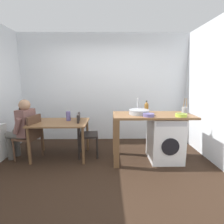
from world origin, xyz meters
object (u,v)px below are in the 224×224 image
dining_table (60,126)px  chair_opposite (84,132)px  seated_person (23,126)px  utensil_crock (185,110)px  washing_machine (165,139)px  mixing_bowl (149,115)px  vase (68,116)px  bottle_tall_green (146,107)px  colander (181,115)px  chair_person_seat (31,135)px

dining_table → chair_opposite: bearing=5.2°
seated_person → utensil_crock: bearing=-77.5°
washing_machine → mixing_bowl: mixing_bowl is taller
utensil_crock → vase: bearing=174.6°
washing_machine → bottle_tall_green: 0.71m
mixing_bowl → dining_table: bearing=167.7°
chair_opposite → mixing_bowl: (1.21, -0.41, 0.44)m
chair_opposite → bottle_tall_green: bottle_tall_green is taller
mixing_bowl → colander: bearing=-2.0°
mixing_bowl → bottle_tall_green: bearing=84.4°
chair_opposite → colander: bearing=71.2°
dining_table → chair_opposite: (0.48, 0.04, -0.14)m
vase → utensil_crock: bearing=-5.4°
washing_machine → mixing_bowl: (-0.39, -0.20, 0.52)m
washing_machine → colander: colander is taller
colander → dining_table: bearing=170.3°
dining_table → colander: colander is taller
dining_table → utensil_crock: utensil_crock is taller
seated_person → mixing_bowl: (2.39, -0.29, 0.28)m
chair_person_seat → colander: size_ratio=4.50×
chair_person_seat → colander: colander is taller
washing_machine → colander: (0.19, -0.22, 0.52)m
utensil_crock → colander: 0.33m
chair_opposite → seated_person: size_ratio=0.75×
chair_opposite → mixing_bowl: mixing_bowl is taller
bottle_tall_green → colander: 0.66m
washing_machine → mixing_bowl: size_ratio=4.26×
mixing_bowl → vase: 1.61m
dining_table → washing_machine: bearing=-4.7°
dining_table → mixing_bowl: (1.69, -0.37, 0.31)m
vase → colander: bearing=-13.0°
dining_table → vase: bearing=33.7°
bottle_tall_green → mixing_bowl: size_ratio=1.19×
chair_opposite → seated_person: (-1.18, -0.12, 0.16)m
seated_person → bottle_tall_green: bearing=-75.2°
chair_person_seat → chair_opposite: same height
dining_table → colander: (2.26, -0.39, 0.31)m
chair_opposite → utensil_crock: (1.97, -0.16, 0.48)m
chair_opposite → dining_table: bearing=-90.1°
seated_person → colander: size_ratio=6.00×
washing_machine → utensil_crock: bearing=8.1°
washing_machine → colander: bearing=-49.3°
mixing_bowl → utensil_crock: bearing=18.3°
bottle_tall_green → colander: (0.54, -0.38, -0.08)m
seated_person → chair_person_seat: bearing=-90.0°
washing_machine → bottle_tall_green: bottle_tall_green is taller
washing_machine → vase: (-1.93, 0.27, 0.41)m
seated_person → washing_machine: size_ratio=1.40×
colander → vase: (-2.11, 0.49, -0.11)m
dining_table → chair_opposite: chair_opposite is taller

